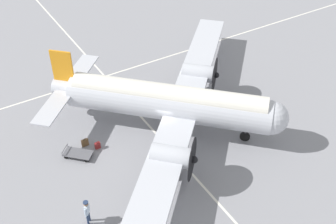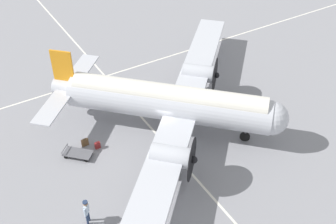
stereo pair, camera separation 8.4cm
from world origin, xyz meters
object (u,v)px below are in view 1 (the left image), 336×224
at_px(crew_foreground, 87,210).
at_px(suitcase_upright_spare, 85,143).
at_px(suitcase_near_door, 98,145).
at_px(baggage_cart, 78,154).
at_px(airliner_main, 173,103).

relative_size(crew_foreground, suitcase_upright_spare, 2.93).
height_order(suitcase_near_door, suitcase_upright_spare, suitcase_upright_spare).
height_order(suitcase_near_door, baggage_cart, baggage_cart).
xyz_separation_m(crew_foreground, suitcase_near_door, (-2.93, -5.38, -0.85)).
xyz_separation_m(suitcase_upright_spare, baggage_cart, (0.82, 0.74, -0.01)).
relative_size(crew_foreground, baggage_cart, 0.87).
bearing_deg(baggage_cart, suitcase_near_door, 47.42).
height_order(airliner_main, suitcase_near_door, airliner_main).
relative_size(suitcase_upright_spare, baggage_cart, 0.30).
bearing_deg(suitcase_near_door, crew_foreground, 61.45).
xyz_separation_m(airliner_main, suitcase_near_door, (5.41, -1.02, -2.14)).
bearing_deg(crew_foreground, suitcase_upright_spare, 20.09).
bearing_deg(baggage_cart, crew_foreground, -60.96).
relative_size(airliner_main, suitcase_near_door, 40.46).
distance_m(crew_foreground, baggage_cart, 5.57).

